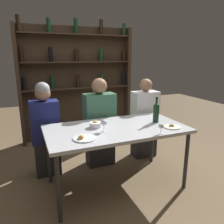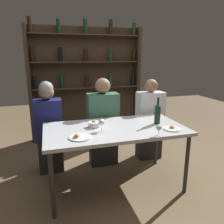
# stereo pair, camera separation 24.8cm
# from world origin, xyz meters

# --- Properties ---
(ground_plane) EXTENTS (10.00, 10.00, 0.00)m
(ground_plane) POSITION_xyz_m (0.00, 0.00, 0.00)
(ground_plane) COLOR brown
(dining_table) EXTENTS (1.57, 0.83, 0.73)m
(dining_table) POSITION_xyz_m (0.00, 0.00, 0.68)
(dining_table) COLOR #B7BABF
(dining_table) RESTS_ON ground_plane
(wine_rack_wall) EXTENTS (2.05, 0.21, 2.14)m
(wine_rack_wall) POSITION_xyz_m (-0.00, 1.80, 1.11)
(wine_rack_wall) COLOR #38281C
(wine_rack_wall) RESTS_ON ground_plane
(wine_bottle) EXTENTS (0.07, 0.07, 0.31)m
(wine_bottle) POSITION_xyz_m (0.52, 0.00, 0.86)
(wine_bottle) COLOR black
(wine_bottle) RESTS_ON dining_table
(wine_glass_0) EXTENTS (0.07, 0.07, 0.13)m
(wine_glass_0) POSITION_xyz_m (-0.17, -0.07, 0.83)
(wine_glass_0) COLOR silver
(wine_glass_0) RESTS_ON dining_table
(wine_glass_1) EXTENTS (0.06, 0.06, 0.11)m
(wine_glass_1) POSITION_xyz_m (0.35, -0.37, 0.81)
(wine_glass_1) COLOR silver
(wine_glass_1) RESTS_ON dining_table
(food_plate_0) EXTENTS (0.19, 0.19, 0.04)m
(food_plate_0) POSITION_xyz_m (0.58, -0.24, 0.74)
(food_plate_0) COLOR silver
(food_plate_0) RESTS_ON dining_table
(food_plate_1) EXTENTS (0.23, 0.23, 0.05)m
(food_plate_1) POSITION_xyz_m (-0.43, -0.21, 0.74)
(food_plate_1) COLOR silver
(food_plate_1) RESTS_ON dining_table
(snack_bowl) EXTENTS (0.13, 0.13, 0.08)m
(snack_bowl) POSITION_xyz_m (-0.22, 0.09, 0.77)
(snack_bowl) COLOR white
(snack_bowl) RESTS_ON dining_table
(seated_person_left) EXTENTS (0.35, 0.22, 1.21)m
(seated_person_left) POSITION_xyz_m (-0.72, 0.59, 0.59)
(seated_person_left) COLOR #26262B
(seated_person_left) RESTS_ON ground_plane
(seated_person_center) EXTENTS (0.42, 0.22, 1.23)m
(seated_person_center) POSITION_xyz_m (0.01, 0.59, 0.58)
(seated_person_center) COLOR #26262B
(seated_person_center) RESTS_ON ground_plane
(seated_person_right) EXTENTS (0.38, 0.22, 1.20)m
(seated_person_right) POSITION_xyz_m (0.72, 0.59, 0.56)
(seated_person_right) COLOR #26262B
(seated_person_right) RESTS_ON ground_plane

